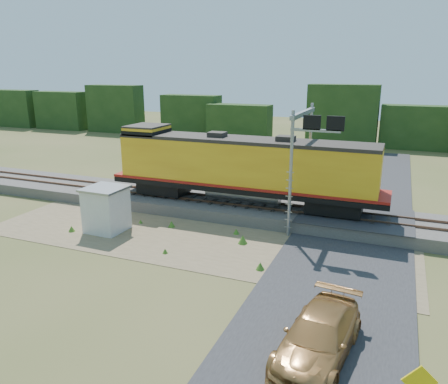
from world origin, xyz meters
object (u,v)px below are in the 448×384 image
at_px(locomotive, 239,167).
at_px(signal_gantry, 306,139).
at_px(shed, 106,209).
at_px(car, 318,337).

xyz_separation_m(locomotive, signal_gantry, (4.64, -0.68, 2.27)).
bearing_deg(shed, signal_gantry, 27.67).
bearing_deg(car, signal_gantry, 111.42).
relative_size(shed, car, 0.52).
relative_size(signal_gantry, car, 1.40).
bearing_deg(locomotive, car, -59.93).
distance_m(signal_gantry, car, 14.47).
xyz_separation_m(signal_gantry, car, (3.39, -13.19, -4.90)).
bearing_deg(car, shed, 159.39).
distance_m(locomotive, car, 16.24).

